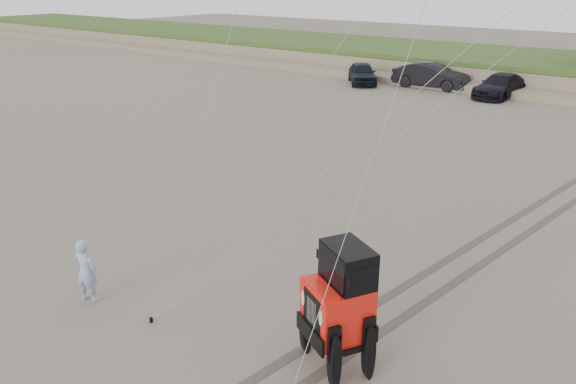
# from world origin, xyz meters

# --- Properties ---
(ground) EXTENTS (160.00, 160.00, 0.00)m
(ground) POSITION_xyz_m (0.00, 0.00, 0.00)
(ground) COLOR #6B6054
(ground) RESTS_ON ground
(truck_a) EXTENTS (4.08, 4.58, 1.50)m
(truck_a) POSITION_xyz_m (-14.44, 28.86, 0.75)
(truck_a) COLOR black
(truck_a) RESTS_ON ground
(truck_b) EXTENTS (5.28, 2.07, 1.71)m
(truck_b) POSITION_xyz_m (-9.79, 30.30, 0.86)
(truck_b) COLOR black
(truck_b) RESTS_ON ground
(truck_c) EXTENTS (2.35, 5.12, 1.45)m
(truck_c) POSITION_xyz_m (-4.97, 30.14, 0.73)
(truck_c) COLOR black
(truck_c) RESTS_ON ground
(jeep) EXTENTS (4.77, 6.08, 2.09)m
(jeep) POSITION_xyz_m (1.45, 1.27, 1.04)
(jeep) COLOR red
(jeep) RESTS_ON ground
(man) EXTENTS (0.69, 0.57, 1.61)m
(man) POSITION_xyz_m (-4.57, -0.38, 0.81)
(man) COLOR #859CCD
(man) RESTS_ON ground
(stake_main) EXTENTS (0.08, 0.08, 0.12)m
(stake_main) POSITION_xyz_m (-2.65, -0.07, 0.06)
(stake_main) COLOR black
(stake_main) RESTS_ON ground
(tire_tracks) EXTENTS (5.22, 29.74, 0.01)m
(tire_tracks) POSITION_xyz_m (2.00, 8.00, 0.00)
(tire_tracks) COLOR #4C443D
(tire_tracks) RESTS_ON ground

